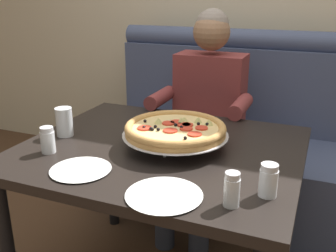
{
  "coord_description": "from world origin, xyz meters",
  "views": [
    {
      "loc": [
        0.6,
        -1.38,
        1.37
      ],
      "look_at": [
        0.05,
        -0.03,
        0.86
      ],
      "focal_mm": 41.36,
      "sensor_mm": 36.0,
      "label": 1
    }
  ],
  "objects_px": {
    "shaker_pepper_flakes": "(268,182)",
    "plate_near_left": "(81,168)",
    "dining_table": "(161,166)",
    "plate_near_right": "(164,193)",
    "shaker_parmesan": "(232,192)",
    "drinking_glass": "(64,124)",
    "diner_main": "(205,110)",
    "shaker_oregano": "(48,142)",
    "booth_bench": "(218,145)",
    "pizza": "(176,130)"
  },
  "relations": [
    {
      "from": "shaker_pepper_flakes",
      "to": "plate_near_left",
      "type": "height_order",
      "value": "shaker_pepper_flakes"
    },
    {
      "from": "dining_table",
      "to": "plate_near_right",
      "type": "bearing_deg",
      "value": -65.38
    },
    {
      "from": "shaker_parmesan",
      "to": "plate_near_right",
      "type": "height_order",
      "value": "shaker_parmesan"
    },
    {
      "from": "shaker_parmesan",
      "to": "plate_near_left",
      "type": "xyz_separation_m",
      "value": [
        -0.56,
        0.03,
        -0.04
      ]
    },
    {
      "from": "shaker_parmesan",
      "to": "drinking_glass",
      "type": "distance_m",
      "value": 0.89
    },
    {
      "from": "diner_main",
      "to": "plate_near_left",
      "type": "relative_size",
      "value": 5.72
    },
    {
      "from": "shaker_oregano",
      "to": "booth_bench",
      "type": "bearing_deg",
      "value": 71.69
    },
    {
      "from": "dining_table",
      "to": "plate_near_left",
      "type": "relative_size",
      "value": 5.12
    },
    {
      "from": "dining_table",
      "to": "pizza",
      "type": "height_order",
      "value": "pizza"
    },
    {
      "from": "booth_bench",
      "to": "pizza",
      "type": "xyz_separation_m",
      "value": [
        0.06,
        -0.94,
        0.43
      ]
    },
    {
      "from": "diner_main",
      "to": "drinking_glass",
      "type": "bearing_deg",
      "value": -120.07
    },
    {
      "from": "shaker_parmesan",
      "to": "booth_bench",
      "type": "bearing_deg",
      "value": 106.34
    },
    {
      "from": "pizza",
      "to": "shaker_pepper_flakes",
      "type": "height_order",
      "value": "same"
    },
    {
      "from": "booth_bench",
      "to": "drinking_glass",
      "type": "bearing_deg",
      "value": -114.13
    },
    {
      "from": "dining_table",
      "to": "shaker_oregano",
      "type": "bearing_deg",
      "value": -149.43
    },
    {
      "from": "shaker_oregano",
      "to": "shaker_parmesan",
      "type": "xyz_separation_m",
      "value": [
        0.78,
        -0.12,
        0.0
      ]
    },
    {
      "from": "plate_near_left",
      "to": "diner_main",
      "type": "bearing_deg",
      "value": 81.37
    },
    {
      "from": "shaker_oregano",
      "to": "shaker_parmesan",
      "type": "distance_m",
      "value": 0.79
    },
    {
      "from": "plate_near_left",
      "to": "plate_near_right",
      "type": "distance_m",
      "value": 0.36
    },
    {
      "from": "booth_bench",
      "to": "shaker_oregano",
      "type": "xyz_separation_m",
      "value": [
        -0.39,
        -1.19,
        0.4
      ]
    },
    {
      "from": "shaker_pepper_flakes",
      "to": "shaker_parmesan",
      "type": "relative_size",
      "value": 0.99
    },
    {
      "from": "dining_table",
      "to": "shaker_parmesan",
      "type": "height_order",
      "value": "shaker_parmesan"
    },
    {
      "from": "pizza",
      "to": "plate_near_left",
      "type": "distance_m",
      "value": 0.42
    },
    {
      "from": "shaker_pepper_flakes",
      "to": "drinking_glass",
      "type": "bearing_deg",
      "value": 167.57
    },
    {
      "from": "diner_main",
      "to": "shaker_oregano",
      "type": "bearing_deg",
      "value": -111.9
    },
    {
      "from": "pizza",
      "to": "shaker_oregano",
      "type": "xyz_separation_m",
      "value": [
        -0.45,
        -0.25,
        -0.03
      ]
    },
    {
      "from": "shaker_pepper_flakes",
      "to": "shaker_oregano",
      "type": "bearing_deg",
      "value": 178.75
    },
    {
      "from": "shaker_parmesan",
      "to": "plate_near_right",
      "type": "distance_m",
      "value": 0.21
    },
    {
      "from": "booth_bench",
      "to": "plate_near_right",
      "type": "xyz_separation_m",
      "value": [
        0.17,
        -1.34,
        0.36
      ]
    },
    {
      "from": "shaker_parmesan",
      "to": "shaker_pepper_flakes",
      "type": "bearing_deg",
      "value": 48.32
    },
    {
      "from": "shaker_oregano",
      "to": "plate_near_left",
      "type": "bearing_deg",
      "value": -23.35
    },
    {
      "from": "dining_table",
      "to": "shaker_oregano",
      "type": "relative_size",
      "value": 10.64
    },
    {
      "from": "diner_main",
      "to": "dining_table",
      "type": "bearing_deg",
      "value": -88.11
    },
    {
      "from": "shaker_pepper_flakes",
      "to": "plate_near_left",
      "type": "relative_size",
      "value": 0.49
    },
    {
      "from": "dining_table",
      "to": "diner_main",
      "type": "xyz_separation_m",
      "value": [
        -0.02,
        0.69,
        0.05
      ]
    },
    {
      "from": "shaker_pepper_flakes",
      "to": "shaker_parmesan",
      "type": "height_order",
      "value": "shaker_parmesan"
    },
    {
      "from": "booth_bench",
      "to": "dining_table",
      "type": "relative_size",
      "value": 1.35
    },
    {
      "from": "pizza",
      "to": "plate_near_right",
      "type": "relative_size",
      "value": 1.76
    },
    {
      "from": "shaker_parmesan",
      "to": "diner_main",
      "type": "bearing_deg",
      "value": 111.3
    },
    {
      "from": "shaker_parmesan",
      "to": "shaker_oregano",
      "type": "bearing_deg",
      "value": 171.04
    },
    {
      "from": "shaker_pepper_flakes",
      "to": "plate_near_right",
      "type": "relative_size",
      "value": 0.44
    },
    {
      "from": "plate_near_right",
      "to": "shaker_pepper_flakes",
      "type": "bearing_deg",
      "value": 23.26
    },
    {
      "from": "dining_table",
      "to": "pizza",
      "type": "distance_m",
      "value": 0.18
    },
    {
      "from": "diner_main",
      "to": "shaker_parmesan",
      "type": "relative_size",
      "value": 11.62
    },
    {
      "from": "drinking_glass",
      "to": "shaker_parmesan",
      "type": "bearing_deg",
      "value": -20.25
    },
    {
      "from": "dining_table",
      "to": "diner_main",
      "type": "height_order",
      "value": "diner_main"
    },
    {
      "from": "shaker_oregano",
      "to": "plate_near_right",
      "type": "relative_size",
      "value": 0.43
    },
    {
      "from": "plate_near_left",
      "to": "shaker_pepper_flakes",
      "type": "bearing_deg",
      "value": 6.49
    },
    {
      "from": "pizza",
      "to": "plate_near_left",
      "type": "height_order",
      "value": "pizza"
    },
    {
      "from": "plate_near_left",
      "to": "drinking_glass",
      "type": "relative_size",
      "value": 1.74
    }
  ]
}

